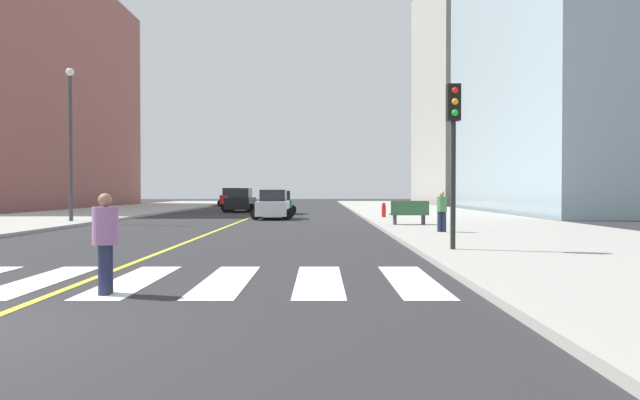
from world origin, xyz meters
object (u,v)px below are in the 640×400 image
park_bench (408,213)px  car_black_fourth (239,201)px  pedestrian_crossing (104,239)px  car_white_nearest (272,205)px  street_lamp (69,132)px  car_green_third (279,203)px  pedestrian_waiting_east (440,209)px  car_red_second (231,198)px  traffic_light_near_corner (452,133)px  fire_hydrant (382,210)px

park_bench → car_black_fourth: bearing=27.1°
park_bench → pedestrian_crossing: (-7.83, -17.14, 0.25)m
park_bench → car_white_nearest: bearing=39.5°
car_white_nearest → park_bench: car_white_nearest is taller
pedestrian_crossing → street_lamp: 22.75m
car_green_third → pedestrian_waiting_east: bearing=108.4°
car_red_second → traffic_light_near_corner: 50.45m
car_red_second → street_lamp: size_ratio=0.57×
car_white_nearest → car_green_third: size_ratio=1.03×
car_red_second → car_black_fourth: car_red_second is taller
car_white_nearest → car_red_second: (-7.06, 29.16, 0.11)m
pedestrian_waiting_east → car_red_second: bearing=-59.0°
park_bench → fire_hydrant: 7.36m
car_green_third → traffic_light_near_corner: size_ratio=0.87×
car_white_nearest → park_bench: (7.10, -8.19, -0.15)m
car_white_nearest → pedestrian_waiting_east: size_ratio=2.56×
car_red_second → pedestrian_crossing: size_ratio=2.68×
car_green_third → pedestrian_crossing: car_green_third is taller
pedestrian_crossing → street_lamp: street_lamp is taller
car_white_nearest → traffic_light_near_corner: (6.53, -19.37, 2.49)m
car_black_fourth → park_bench: (10.74, -19.79, -0.22)m
pedestrian_crossing → street_lamp: bearing=20.4°
car_black_fourth → traffic_light_near_corner: bearing=-70.7°
car_red_second → park_bench: size_ratio=2.52×
park_bench → pedestrian_waiting_east: (0.51, -4.73, 0.33)m
car_green_third → traffic_light_near_corner: 27.77m
car_black_fourth → traffic_light_near_corner: traffic_light_near_corner is taller
park_bench → car_green_third: bearing=23.2°
car_white_nearest → car_green_third: (-0.09, 7.48, -0.04)m
car_green_third → park_bench: size_ratio=2.17×
park_bench → fire_hydrant: bearing=1.5°
car_red_second → car_green_third: (6.97, -21.68, -0.15)m
pedestrian_crossing → traffic_light_near_corner: bearing=-55.3°
traffic_light_near_corner → fire_hydrant: size_ratio=5.07×
car_black_fourth → street_lamp: size_ratio=0.55×
pedestrian_waiting_east → street_lamp: 19.89m
traffic_light_near_corner → pedestrian_waiting_east: size_ratio=2.85×
car_black_fourth → pedestrian_crossing: (2.91, -36.94, 0.03)m
car_black_fourth → pedestrian_waiting_east: 26.98m
car_white_nearest → fire_hydrant: bearing=172.7°
car_red_second → street_lamp: street_lamp is taller
car_red_second → pedestrian_crossing: 54.85m
fire_hydrant → pedestrian_waiting_east: bearing=-85.8°
traffic_light_near_corner → fire_hydrant: 18.74m
car_red_second → fire_hydrant: (13.78, -30.00, -0.37)m
car_black_fourth → street_lamp: bearing=-110.5°
fire_hydrant → traffic_light_near_corner: bearing=-90.6°
car_red_second → pedestrian_waiting_east: car_red_second is taller
fire_hydrant → pedestrian_crossing: bearing=-106.9°
traffic_light_near_corner → pedestrian_waiting_east: bearing=-99.5°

